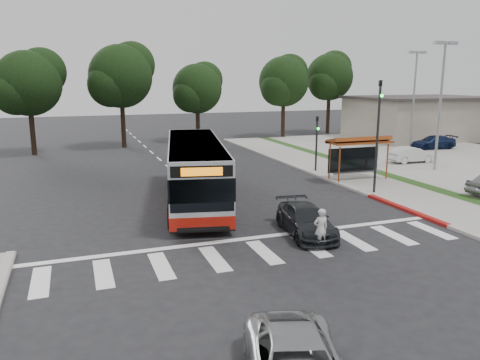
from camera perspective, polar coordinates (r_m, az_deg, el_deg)
name	(u,v)px	position (r m, az deg, el deg)	size (l,w,h in m)	color
ground	(225,217)	(22.73, -1.87, -4.55)	(140.00, 140.00, 0.00)	black
sidewalk_east	(336,171)	(34.33, 11.64, 1.04)	(4.00, 40.00, 0.12)	gray
curb_east	(311,173)	(33.35, 8.70, 0.85)	(0.30, 40.00, 0.15)	#9E9991
curb_east_red	(405,209)	(25.24, 19.49, -3.38)	(0.32, 6.00, 0.15)	maroon
parking_lot	(448,158)	(43.18, 24.01, 2.47)	(18.00, 36.00, 0.10)	gray
commercial_building	(419,119)	(56.45, 21.02, 6.96)	(14.00, 10.00, 4.40)	#A69A8B
building_roof_cap	(421,98)	(56.32, 21.21, 9.34)	(14.60, 10.60, 0.30)	#383330
crosswalk_ladder	(264,252)	(18.28, 2.99, -8.77)	(18.00, 2.60, 0.01)	silver
bus_shelter	(358,145)	(31.45, 14.23, 4.15)	(4.20, 1.60, 2.86)	#944118
traffic_signal_ne_tall	(378,128)	(27.65, 16.47, 6.16)	(0.18, 0.37, 6.50)	black
traffic_signal_ne_short	(317,138)	(33.68, 9.33, 5.09)	(0.18, 0.37, 4.00)	black
lot_light_front	(442,89)	(36.36, 23.36, 10.20)	(1.90, 0.35, 9.01)	gray
lot_light_mid	(415,86)	(47.84, 20.51, 10.66)	(1.90, 0.35, 9.01)	gray
tree_ne_a	(284,81)	(53.83, 5.40, 11.96)	(6.16, 5.74, 9.30)	black
tree_ne_b	(330,76)	(58.85, 10.90, 12.33)	(6.16, 5.74, 10.02)	black
tree_north_a	(121,75)	(47.05, -14.26, 12.27)	(6.60, 6.15, 10.17)	black
tree_north_b	(198,88)	(50.43, -5.18, 11.12)	(5.72, 5.33, 8.43)	black
tree_north_c	(29,82)	(44.93, -24.33, 10.80)	(6.16, 5.74, 9.30)	black
transit_bus	(195,172)	(25.47, -5.49, 1.03)	(2.75, 12.69, 3.28)	silver
pedestrian	(321,229)	(18.56, 9.81, -5.92)	(0.60, 0.40, 1.66)	silver
dark_sedan	(306,220)	(20.31, 8.01, -4.88)	(1.75, 4.29, 1.25)	black
parked_car_1	(412,155)	(39.39, 20.19, 2.93)	(1.32, 3.77, 1.24)	silver
parked_car_3	(433,142)	(47.99, 22.48, 4.29)	(1.74, 4.29, 1.24)	#121E41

